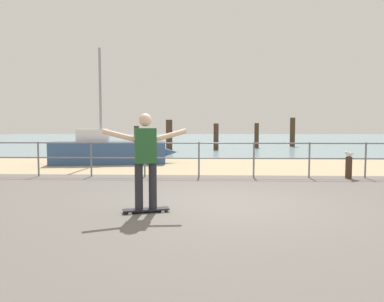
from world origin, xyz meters
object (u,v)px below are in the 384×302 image
object	(u,v)px
sailboat	(113,151)
skateboard	(146,210)
seagull	(349,154)
bollard_short	(349,168)
skateboarder	(146,155)

from	to	relation	value
sailboat	skateboard	distance (m)	8.48
skateboard	seagull	size ratio (longest dim) A/B	2.15
bollard_short	seagull	bearing A→B (deg)	-134.34
skateboard	bollard_short	size ratio (longest dim) A/B	1.28
skateboard	skateboarder	bearing A→B (deg)	51.34
sailboat	bollard_short	bearing A→B (deg)	-25.79
skateboarder	seagull	distance (m)	6.65
bollard_short	sailboat	bearing A→B (deg)	154.21
skateboarder	bollard_short	xyz separation A→B (m)	(5.12, 4.26, -0.70)
skateboard	sailboat	bearing A→B (deg)	108.53
bollard_short	skateboarder	bearing A→B (deg)	-140.28
sailboat	skateboard	xyz separation A→B (m)	(2.69, -8.03, -0.45)
skateboard	skateboarder	world-z (taller)	skateboarder
skateboarder	seagull	size ratio (longest dim) A/B	4.31
skateboard	seagull	distance (m)	6.67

